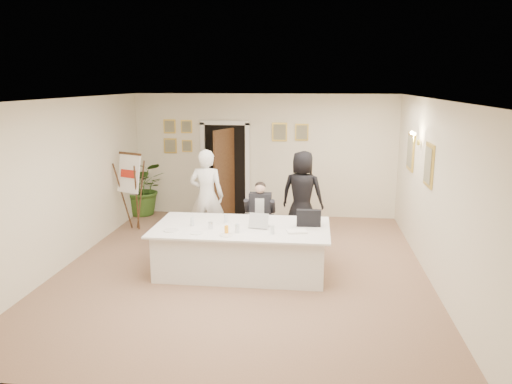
{
  "coord_description": "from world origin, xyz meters",
  "views": [
    {
      "loc": [
        1.14,
        -7.79,
        3.07
      ],
      "look_at": [
        0.15,
        0.6,
        1.19
      ],
      "focal_mm": 35.0,
      "sensor_mm": 36.0,
      "label": 1
    }
  ],
  "objects": [
    {
      "name": "glass_c",
      "position": [
        0.53,
        -0.47,
        0.84
      ],
      "size": [
        0.07,
        0.07,
        0.14
      ],
      "primitive_type": "cylinder",
      "rotation": [
        0.0,
        0.0,
        0.05
      ],
      "color": "silver",
      "rests_on": "conference_table"
    },
    {
      "name": "plate_left",
      "position": [
        -1.06,
        -0.5,
        0.78
      ],
      "size": [
        0.28,
        0.28,
        0.01
      ],
      "primitive_type": "cylinder",
      "rotation": [
        0.0,
        0.0,
        -0.27
      ],
      "color": "white",
      "rests_on": "conference_table"
    },
    {
      "name": "paper_stack",
      "position": [
        0.9,
        -0.34,
        0.79
      ],
      "size": [
        0.35,
        0.28,
        0.03
      ],
      "primitive_type": "cube",
      "rotation": [
        0.0,
        0.0,
        0.22
      ],
      "color": "white",
      "rests_on": "conference_table"
    },
    {
      "name": "pictures_right_wall",
      "position": [
        2.97,
        1.2,
        1.75
      ],
      "size": [
        0.06,
        2.2,
        0.8
      ],
      "primitive_type": null,
      "color": "gold",
      "rests_on": "wall_right"
    },
    {
      "name": "flip_chart",
      "position": [
        -2.6,
        1.99,
        0.75
      ],
      "size": [
        0.58,
        0.46,
        1.61
      ],
      "color": "black",
      "rests_on": "floor"
    },
    {
      "name": "steel_jug",
      "position": [
        -0.47,
        -0.32,
        0.83
      ],
      "size": [
        0.09,
        0.09,
        0.11
      ],
      "primitive_type": "cylinder",
      "rotation": [
        0.0,
        0.0,
        0.12
      ],
      "color": "silver",
      "rests_on": "conference_table"
    },
    {
      "name": "floor",
      "position": [
        0.0,
        0.0,
        0.0
      ],
      "size": [
        7.0,
        7.0,
        0.0
      ],
      "primitive_type": "plane",
      "color": "brown",
      "rests_on": "ground"
    },
    {
      "name": "plate_near",
      "position": [
        -0.16,
        -0.63,
        0.78
      ],
      "size": [
        0.25,
        0.25,
        0.01
      ],
      "primitive_type": "cylinder",
      "rotation": [
        0.0,
        0.0,
        0.23
      ],
      "color": "white",
      "rests_on": "conference_table"
    },
    {
      "name": "standing_woman",
      "position": [
        0.92,
        2.0,
        0.87
      ],
      "size": [
        0.95,
        0.72,
        1.73
      ],
      "primitive_type": "imported",
      "rotation": [
        0.0,
        0.0,
        2.93
      ],
      "color": "black",
      "rests_on": "floor"
    },
    {
      "name": "ceiling",
      "position": [
        0.0,
        0.0,
        2.8
      ],
      "size": [
        6.0,
        7.0,
        0.02
      ],
      "primitive_type": "cube",
      "color": "white",
      "rests_on": "wall_back"
    },
    {
      "name": "wall_right",
      "position": [
        3.0,
        0.0,
        1.4
      ],
      "size": [
        0.1,
        7.0,
        2.8
      ],
      "primitive_type": "cube",
      "color": "#F0E8CB",
      "rests_on": "floor"
    },
    {
      "name": "doorway",
      "position": [
        -0.88,
        3.32,
        1.04
      ],
      "size": [
        1.14,
        0.86,
        2.2
      ],
      "color": "black",
      "rests_on": "floor"
    },
    {
      "name": "potted_palm",
      "position": [
        -2.8,
        3.2,
        0.64
      ],
      "size": [
        1.25,
        1.11,
        1.29
      ],
      "primitive_type": "imported",
      "rotation": [
        0.0,
        0.0,
        0.1
      ],
      "color": "#32551C",
      "rests_on": "floor"
    },
    {
      "name": "plate_mid",
      "position": [
        -0.63,
        -0.59,
        0.78
      ],
      "size": [
        0.23,
        0.23,
        0.01
      ],
      "primitive_type": "cylinder",
      "rotation": [
        0.0,
        0.0,
        0.13
      ],
      "color": "white",
      "rests_on": "conference_table"
    },
    {
      "name": "glass_d",
      "position": [
        -0.29,
        0.07,
        0.84
      ],
      "size": [
        0.08,
        0.08,
        0.14
      ],
      "primitive_type": "cylinder",
      "rotation": [
        0.0,
        0.0,
        0.16
      ],
      "color": "silver",
      "rests_on": "conference_table"
    },
    {
      "name": "wall_front",
      "position": [
        0.0,
        -3.5,
        1.4
      ],
      "size": [
        6.0,
        0.1,
        2.8
      ],
      "primitive_type": "cube",
      "color": "#F0E8CB",
      "rests_on": "floor"
    },
    {
      "name": "conference_table",
      "position": [
        0.0,
        -0.12,
        0.39
      ],
      "size": [
        2.83,
        1.51,
        0.78
      ],
      "color": "white",
      "rests_on": "floor"
    },
    {
      "name": "standing_man",
      "position": [
        -0.9,
        1.4,
        0.91
      ],
      "size": [
        0.67,
        0.45,
        1.81
      ],
      "primitive_type": "imported",
      "rotation": [
        0.0,
        0.0,
        3.12
      ],
      "color": "white",
      "rests_on": "floor"
    },
    {
      "name": "pictures_back_wall",
      "position": [
        -0.8,
        3.47,
        1.85
      ],
      "size": [
        3.4,
        0.06,
        0.8
      ],
      "primitive_type": null,
      "color": "gold",
      "rests_on": "wall_back"
    },
    {
      "name": "wall_back",
      "position": [
        0.0,
        3.5,
        1.4
      ],
      "size": [
        6.0,
        0.1,
        2.8
      ],
      "primitive_type": "cube",
      "color": "#F0E8CB",
      "rests_on": "floor"
    },
    {
      "name": "laptop_bag",
      "position": [
        1.08,
        0.02,
        0.91
      ],
      "size": [
        0.39,
        0.13,
        0.27
      ],
      "primitive_type": "cube",
      "rotation": [
        0.0,
        0.0,
        0.05
      ],
      "color": "black",
      "rests_on": "conference_table"
    },
    {
      "name": "glass_a",
      "position": [
        -0.8,
        -0.18,
        0.84
      ],
      "size": [
        0.07,
        0.07,
        0.14
      ],
      "primitive_type": "cylinder",
      "rotation": [
        0.0,
        0.0,
        0.11
      ],
      "color": "silver",
      "rests_on": "conference_table"
    },
    {
      "name": "seated_man",
      "position": [
        0.17,
        1.06,
        0.64
      ],
      "size": [
        0.65,
        0.68,
        1.29
      ],
      "primitive_type": null,
      "rotation": [
        0.0,
        0.0,
        -0.18
      ],
      "color": "black",
      "rests_on": "floor"
    },
    {
      "name": "wall_left",
      "position": [
        -3.0,
        0.0,
        1.4
      ],
      "size": [
        0.1,
        7.0,
        2.8
      ],
      "primitive_type": "cube",
      "color": "#F0E8CB",
      "rests_on": "floor"
    },
    {
      "name": "wall_sconce",
      "position": [
        2.9,
        1.2,
        2.1
      ],
      "size": [
        0.2,
        0.3,
        0.24
      ],
      "primitive_type": null,
      "color": "gold",
      "rests_on": "wall_right"
    },
    {
      "name": "glass_b",
      "position": [
        -0.01,
        -0.47,
        0.84
      ],
      "size": [
        0.08,
        0.08,
        0.14
      ],
      "primitive_type": "cylinder",
      "rotation": [
        0.0,
        0.0,
        -0.19
      ],
      "color": "silver",
      "rests_on": "conference_table"
    },
    {
      "name": "laptop",
      "position": [
        0.29,
        -0.11,
        0.91
      ],
      "size": [
        0.37,
        0.39,
        0.28
      ],
      "primitive_type": null,
      "rotation": [
        0.0,
        0.0,
        -0.17
      ],
      "color": "#B7BABC",
      "rests_on": "conference_table"
    },
    {
      "name": "oj_glass",
      "position": [
        -0.17,
        -0.55,
        0.84
      ],
      "size": [
        0.08,
        0.08,
        0.13
      ],
      "primitive_type": "cylinder",
      "rotation": [
        0.0,
        0.0,
        0.22
      ],
      "color": "orange",
      "rests_on": "conference_table"
    }
  ]
}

